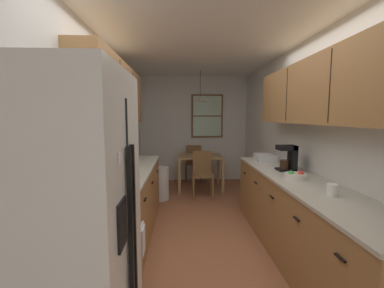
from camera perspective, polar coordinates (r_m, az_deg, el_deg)
ground_plane at (r=3.95m, az=2.22°, el=-17.34°), size 12.00×12.00×0.00m
wall_left at (r=3.77m, az=-18.59°, el=1.26°), size 0.10×9.00×2.55m
wall_right at (r=3.98m, az=22.04°, el=1.37°), size 0.10×9.00×2.55m
wall_back at (r=6.28m, az=0.29°, el=3.43°), size 4.40×0.10×2.55m
ceiling_slab at (r=3.76m, az=2.39°, el=21.78°), size 4.40×9.00×0.08m
refrigerator at (r=1.58m, az=-27.63°, el=-19.63°), size 0.75×0.73×1.82m
stove_range at (r=2.36m, az=-20.78°, el=-22.16°), size 0.66×0.60×1.10m
microwave_over_range at (r=2.13m, az=-24.90°, el=6.85°), size 0.39×0.62×0.31m
counter_left at (r=3.58m, az=-13.89°, el=-12.33°), size 0.64×2.12×0.90m
upper_cabinets_left at (r=3.40m, az=-17.05°, el=10.77°), size 0.33×2.20×0.75m
counter_right at (r=3.16m, az=22.87°, el=-15.20°), size 0.64×3.02×0.90m
upper_cabinets_right at (r=2.99m, az=26.89°, el=10.56°), size 0.33×2.70×0.68m
dining_table at (r=5.55m, az=1.82°, el=-3.82°), size 0.96×0.74×0.73m
dining_chair_near at (r=5.00m, az=2.36°, el=-6.25°), size 0.41×0.41×0.90m
dining_chair_far at (r=6.13m, az=0.46°, el=-3.94°), size 0.45×0.45×0.90m
pendant_light at (r=5.47m, az=1.87°, el=10.10°), size 0.31×0.31×0.65m
back_window at (r=6.22m, az=3.44°, el=6.31°), size 0.77×0.05×1.05m
trash_bin at (r=4.91m, az=-7.12°, el=-8.81°), size 0.32×0.32×0.62m
storage_canister at (r=2.67m, az=-17.68°, el=-6.50°), size 0.13×0.13×0.21m
dish_towel at (r=2.40m, az=-10.99°, el=-20.60°), size 0.02×0.16×0.24m
coffee_maker at (r=3.41m, az=20.96°, el=-2.83°), size 0.22×0.18×0.32m
mug_by_coffeemaker at (r=2.52m, az=29.10°, el=-8.98°), size 0.13×0.09×0.10m
fruit_bowl at (r=3.01m, az=22.34°, el=-6.61°), size 0.23×0.23×0.09m
dish_rack at (r=4.07m, az=16.13°, el=-2.94°), size 0.28×0.34×0.10m
table_serving_bowl at (r=5.47m, az=2.33°, el=-2.39°), size 0.17×0.17×0.06m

